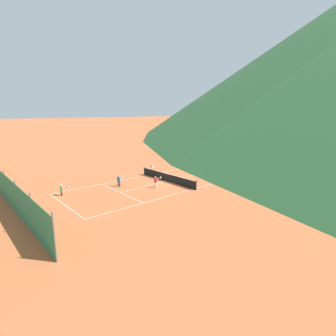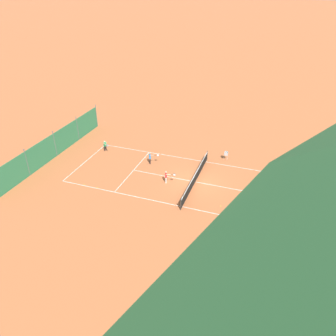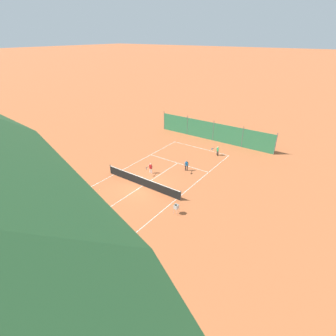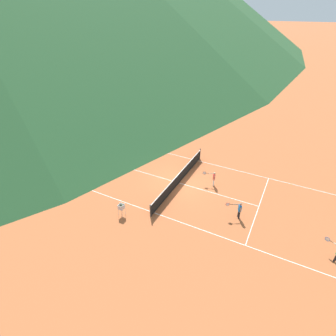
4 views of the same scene
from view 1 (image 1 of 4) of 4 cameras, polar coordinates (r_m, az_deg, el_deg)
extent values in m
plane|color=#B25B33|center=(30.57, -0.13, -2.94)|extent=(600.00, 600.00, 0.00)
cube|color=white|center=(39.21, 13.08, 0.16)|extent=(8.25, 0.05, 0.01)
cube|color=white|center=(24.79, -21.52, -7.51)|extent=(8.25, 0.05, 0.01)
cube|color=white|center=(33.67, -4.73, -1.55)|extent=(0.05, 23.85, 0.01)
cube|color=white|center=(27.73, 5.47, -4.60)|extent=(0.05, 23.85, 0.01)
cube|color=white|center=(34.98, 7.79, -1.09)|extent=(8.20, 0.05, 0.01)
cube|color=white|center=(26.97, -10.47, -5.25)|extent=(8.20, 0.05, 0.01)
cube|color=white|center=(30.57, -0.13, -2.94)|extent=(0.05, 12.80, 0.01)
cylinder|color=#2D2D2D|center=(33.90, -5.20, -0.54)|extent=(0.08, 0.08, 1.06)
cylinder|color=#2D2D2D|center=(27.29, 6.18, -3.74)|extent=(0.08, 0.08, 1.06)
cube|color=black|center=(30.45, -0.13, -2.12)|extent=(9.10, 0.02, 0.91)
cube|color=white|center=(30.34, -0.13, -1.25)|extent=(9.10, 0.04, 0.06)
cube|color=#2D754C|center=(41.91, 16.06, 2.57)|extent=(17.20, 0.04, 2.60)
cylinder|color=#59595E|center=(47.02, 7.24, 4.15)|extent=(0.08, 0.08, 2.90)
cylinder|color=#59595E|center=(44.32, 11.40, 3.51)|extent=(0.08, 0.08, 2.90)
cylinder|color=#59595E|center=(41.89, 16.07, 2.77)|extent=(0.08, 0.08, 2.90)
cylinder|color=#59595E|center=(39.78, 21.26, 1.93)|extent=(0.08, 0.08, 2.90)
cylinder|color=#59595E|center=(38.03, 26.98, 0.98)|extent=(0.08, 0.08, 2.90)
cube|color=#2D754C|center=(23.54, -30.05, -6.04)|extent=(17.20, 0.04, 2.60)
cylinder|color=#59595E|center=(27.60, -31.90, -3.41)|extent=(0.08, 0.08, 2.90)
cylinder|color=#59595E|center=(23.50, -30.08, -5.69)|extent=(0.08, 0.08, 2.90)
cylinder|color=#59595E|center=(19.49, -27.49, -8.92)|extent=(0.08, 0.08, 2.90)
cylinder|color=#59595E|center=(15.62, -23.50, -13.74)|extent=(0.08, 0.08, 2.90)
cylinder|color=black|center=(28.95, -10.79, -3.43)|extent=(0.10, 0.10, 0.59)
cylinder|color=black|center=(28.86, -10.46, -3.47)|extent=(0.10, 0.10, 0.59)
cube|color=blue|center=(28.77, -10.67, -2.45)|extent=(0.33, 0.28, 0.46)
sphere|color=#A37556|center=(28.68, -10.69, -1.77)|extent=(0.18, 0.18, 0.18)
cylinder|color=#A37556|center=(28.86, -10.97, -2.41)|extent=(0.07, 0.07, 0.46)
cylinder|color=#A37556|center=(28.82, -10.14, -2.03)|extent=(0.27, 0.44, 0.07)
cylinder|color=black|center=(29.09, -9.80, -1.88)|extent=(0.12, 0.20, 0.03)
torus|color=red|center=(29.30, -9.55, -1.77)|extent=(0.15, 0.26, 0.28)
cylinder|color=silver|center=(29.30, -9.55, -1.77)|extent=(0.12, 0.22, 0.25)
cylinder|color=white|center=(28.20, -2.89, -3.67)|extent=(0.10, 0.10, 0.57)
cylinder|color=white|center=(28.10, -2.58, -3.72)|extent=(0.10, 0.10, 0.57)
cube|color=red|center=(28.02, -2.75, -2.70)|extent=(0.31, 0.23, 0.44)
sphere|color=tan|center=(27.93, -2.75, -2.04)|extent=(0.17, 0.17, 0.17)
cylinder|color=tan|center=(28.11, -3.04, -2.65)|extent=(0.06, 0.06, 0.44)
cylinder|color=tan|center=(28.06, -2.20, -2.31)|extent=(0.19, 0.44, 0.06)
cylinder|color=black|center=(28.32, -1.84, -2.16)|extent=(0.09, 0.20, 0.03)
torus|color=black|center=(28.51, -1.58, -2.06)|extent=(0.11, 0.28, 0.28)
cylinder|color=silver|center=(28.51, -1.58, -2.06)|extent=(0.08, 0.24, 0.25)
cylinder|color=white|center=(37.14, 13.64, -0.14)|extent=(0.09, 0.09, 0.51)
cylinder|color=white|center=(37.23, 13.44, -0.10)|extent=(0.09, 0.09, 0.51)
cube|color=yellow|center=(37.09, 13.57, 0.56)|extent=(0.26, 0.15, 0.40)
sphere|color=beige|center=(37.03, 13.59, 1.02)|extent=(0.16, 0.16, 0.16)
cylinder|color=beige|center=(37.00, 13.76, 0.52)|extent=(0.06, 0.06, 0.40)
cylinder|color=beige|center=(37.00, 13.20, 0.80)|extent=(0.08, 0.40, 0.06)
cylinder|color=black|center=(36.78, 12.92, 0.75)|extent=(0.04, 0.18, 0.03)
torus|color=red|center=(36.61, 12.69, 0.70)|extent=(0.04, 0.28, 0.28)
cylinder|color=silver|center=(36.61, 12.69, 0.70)|extent=(0.02, 0.25, 0.25)
cylinder|color=black|center=(27.60, -22.17, -4.96)|extent=(0.10, 0.10, 0.56)
cylinder|color=black|center=(27.43, -22.21, -5.07)|extent=(0.10, 0.10, 0.56)
cube|color=#239E5B|center=(27.38, -22.27, -4.02)|extent=(0.31, 0.26, 0.43)
sphere|color=beige|center=(27.30, -22.33, -3.36)|extent=(0.17, 0.17, 0.17)
cylinder|color=beige|center=(27.55, -22.23, -3.92)|extent=(0.06, 0.06, 0.43)
cylinder|color=beige|center=(27.14, -21.89, -3.75)|extent=(0.25, 0.42, 0.06)
cylinder|color=black|center=(27.11, -21.23, -3.72)|extent=(0.11, 0.19, 0.03)
torus|color=#1E4CB2|center=(27.08, -20.72, -3.69)|extent=(0.14, 0.26, 0.28)
cylinder|color=silver|center=(27.08, -20.72, -3.69)|extent=(0.11, 0.23, 0.25)
sphere|color=#CCE033|center=(22.20, -12.34, -9.14)|extent=(0.07, 0.07, 0.07)
sphere|color=#CCE033|center=(30.64, 7.84, -2.96)|extent=(0.07, 0.07, 0.07)
sphere|color=#CCE033|center=(22.82, -9.14, -8.40)|extent=(0.07, 0.07, 0.07)
sphere|color=#CCE033|center=(35.12, 11.86, -1.14)|extent=(0.07, 0.07, 0.07)
cylinder|color=#B7B7BC|center=(35.66, -3.88, -0.30)|extent=(0.02, 0.02, 0.55)
cylinder|color=#B7B7BC|center=(35.39, -3.54, -0.39)|extent=(0.02, 0.02, 0.55)
cylinder|color=#B7B7BC|center=(35.86, -3.45, -0.22)|extent=(0.02, 0.02, 0.55)
cylinder|color=#B7B7BC|center=(35.60, -3.11, -0.31)|extent=(0.02, 0.02, 0.55)
cube|color=#B7B7BC|center=(35.56, -3.50, 0.14)|extent=(0.34, 0.34, 0.02)
cube|color=#B7B7BC|center=(35.43, -3.72, 0.36)|extent=(0.34, 0.02, 0.34)
cube|color=#B7B7BC|center=(35.63, -3.29, 0.43)|extent=(0.34, 0.02, 0.34)
cube|color=#B7B7BC|center=(35.66, -3.67, 0.44)|extent=(0.02, 0.34, 0.34)
cube|color=#B7B7BC|center=(35.40, -3.34, 0.35)|extent=(0.02, 0.34, 0.34)
sphere|color=#CCE033|center=(35.44, -3.43, 0.17)|extent=(0.07, 0.07, 0.07)
sphere|color=#CCE033|center=(35.52, -3.54, 0.19)|extent=(0.07, 0.07, 0.07)
sphere|color=#CCE033|center=(35.49, -3.56, 0.18)|extent=(0.07, 0.07, 0.07)
sphere|color=#CCE033|center=(35.41, -3.46, 0.16)|extent=(0.07, 0.07, 0.07)
sphere|color=#CCE033|center=(35.53, -3.50, 0.20)|extent=(0.07, 0.07, 0.07)
sphere|color=#CCE033|center=(35.62, -3.47, 0.23)|extent=(0.07, 0.07, 0.07)
sphere|color=#CCE033|center=(35.50, -3.54, 0.28)|extent=(0.07, 0.07, 0.07)
sphere|color=#CCE033|center=(35.41, -3.46, 0.25)|extent=(0.07, 0.07, 0.07)
sphere|color=#CCE033|center=(35.44, -3.40, 0.26)|extent=(0.07, 0.07, 0.07)
sphere|color=#CCE033|center=(35.50, -3.26, 0.28)|extent=(0.07, 0.07, 0.07)
sphere|color=#CCE033|center=(35.58, -3.46, 0.31)|extent=(0.07, 0.07, 0.07)
sphere|color=#CCE033|center=(35.57, -3.77, 0.30)|extent=(0.07, 0.07, 0.07)
sphere|color=#CCE033|center=(35.55, -3.80, 0.38)|extent=(0.07, 0.07, 0.07)
sphere|color=#CCE033|center=(35.62, -3.58, 0.41)|extent=(0.07, 0.07, 0.07)
cube|color=tan|center=(66.56, 20.87, 8.03)|extent=(12.00, 9.00, 8.00)
pyramid|color=#51231E|center=(66.45, 21.24, 12.85)|extent=(13.00, 10.00, 3.20)
cone|color=#28562D|center=(269.28, 24.04, 16.51)|extent=(189.84, 189.84, 65.08)
camera|label=2|loc=(27.34, 59.89, 25.23)|focal=35.00mm
camera|label=3|loc=(52.50, 3.11, 18.48)|focal=28.00mm
camera|label=4|loc=(40.33, -24.79, 17.32)|focal=28.00mm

